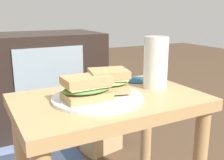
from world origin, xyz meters
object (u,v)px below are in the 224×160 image
Objects in this scene: coaster at (136,80)px; paper_bag at (101,115)px; tv_cabinet at (21,83)px; plate at (98,98)px; sandwich_front at (87,88)px; beer_glass at (156,63)px; sandwich_back at (108,81)px.

coaster is 0.45m from paper_bag.
plate is (0.06, -0.96, 0.17)m from tv_cabinet.
coaster is at bearing -71.64° from tv_cabinet.
sandwich_front is at bearing -151.30° from coaster.
coaster is (0.28, -0.83, 0.17)m from tv_cabinet.
tv_cabinet is at bearing 108.36° from coaster.
beer_glass is at bearing -73.30° from tv_cabinet.
tv_cabinet is at bearing 122.40° from paper_bag.
tv_cabinet is 5.65× the size of beer_glass.
paper_bag is (0.02, 0.46, -0.35)m from beer_glass.
coaster is (0.22, 0.13, -0.00)m from plate.
tv_cabinet is 10.45× the size of coaster.
tv_cabinet reaches higher than plate.
coaster is at bearing 28.70° from sandwich_front.
beer_glass reaches higher than sandwich_back.
sandwich_back is 0.19m from beer_glass.
sandwich_back is 0.82× the size of beer_glass.
sandwich_back reaches higher than sandwich_front.
plate is 1.89× the size of sandwich_front.
coaster reaches higher than paper_bag.
paper_bag is (0.24, 0.48, -0.27)m from plate.
plate is 0.61m from paper_bag.
beer_glass is (0.28, -0.93, 0.25)m from tv_cabinet.
sandwich_front is at bearing -119.45° from paper_bag.
sandwich_back is at bearing -113.20° from paper_bag.
beer_glass is (0.26, 0.04, 0.04)m from sandwich_front.
sandwich_back is at bearing 18.67° from plate.
sandwich_front reaches higher than coaster.
plate is at bearing -149.64° from coaster.
tv_cabinet is at bearing 93.51° from plate.
sandwich_back is (0.10, -0.94, 0.22)m from tv_cabinet.
sandwich_back reaches higher than coaster.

